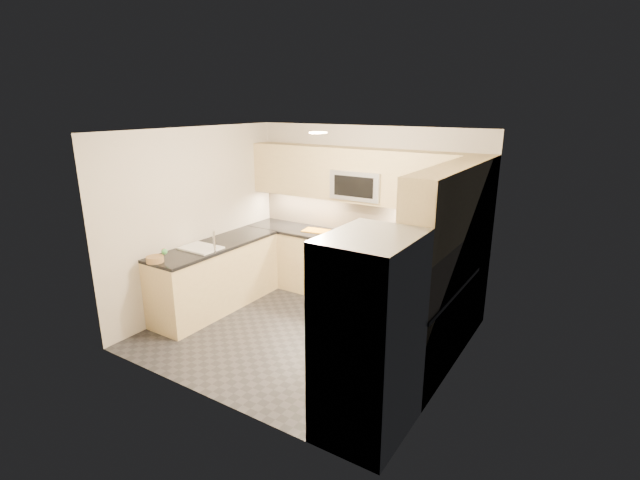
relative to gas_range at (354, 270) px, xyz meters
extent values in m
cube|color=#232328|center=(0.00, -1.28, -0.46)|extent=(3.60, 3.20, 0.00)
cube|color=beige|center=(0.00, -1.28, 2.04)|extent=(3.60, 3.20, 0.02)
cube|color=beige|center=(0.00, 0.32, 0.79)|extent=(3.60, 0.02, 2.50)
cube|color=beige|center=(0.00, -2.88, 0.79)|extent=(3.60, 0.02, 2.50)
cube|color=beige|center=(-1.80, -1.28, 0.79)|extent=(0.02, 3.20, 2.50)
cube|color=beige|center=(1.80, -1.28, 0.79)|extent=(0.02, 3.20, 2.50)
cube|color=#D8BC82|center=(-1.09, 0.02, -0.01)|extent=(1.42, 0.60, 0.90)
cube|color=#D8BC82|center=(1.09, 0.02, -0.01)|extent=(1.42, 0.60, 0.90)
cube|color=#D8BC82|center=(1.50, -1.12, -0.01)|extent=(0.60, 1.70, 0.90)
cube|color=#D8BC82|center=(-1.50, -1.28, -0.01)|extent=(0.60, 2.00, 0.90)
cube|color=black|center=(-1.09, 0.02, 0.47)|extent=(1.42, 0.63, 0.04)
cube|color=black|center=(1.09, 0.02, 0.47)|extent=(1.42, 0.63, 0.04)
cube|color=black|center=(1.50, -1.12, 0.47)|extent=(0.63, 1.70, 0.04)
cube|color=black|center=(-1.50, -1.28, 0.47)|extent=(0.63, 2.00, 0.04)
cube|color=#D8BC82|center=(0.00, 0.15, 1.37)|extent=(3.60, 0.35, 0.75)
cube|color=#D8BC82|center=(1.62, -1.00, 1.37)|extent=(0.35, 1.95, 0.75)
cube|color=#C0A98B|center=(0.00, 0.32, 0.74)|extent=(3.60, 0.01, 0.51)
cube|color=#C0A98B|center=(1.80, -0.82, 0.74)|extent=(0.01, 2.30, 0.51)
cube|color=#96999D|center=(0.00, 0.00, 0.00)|extent=(0.76, 0.65, 0.91)
cube|color=black|center=(0.00, 0.00, 0.46)|extent=(0.76, 0.65, 0.03)
cube|color=black|center=(0.00, -0.33, -0.01)|extent=(0.62, 0.02, 0.45)
cylinder|color=#B2B5BA|center=(0.00, -0.35, 0.26)|extent=(0.60, 0.02, 0.02)
cube|color=#AAACB3|center=(0.00, 0.12, 1.24)|extent=(0.76, 0.40, 0.40)
cube|color=black|center=(0.00, -0.08, 1.24)|extent=(0.60, 0.01, 0.28)
cube|color=#A6AAAE|center=(1.45, -2.43, 0.45)|extent=(0.70, 0.90, 1.80)
cylinder|color=#B2B5BA|center=(1.08, -2.61, 0.49)|extent=(0.02, 0.02, 1.20)
cylinder|color=#B2B5BA|center=(1.08, -2.25, 0.49)|extent=(0.02, 0.02, 1.20)
cube|color=white|center=(-1.50, -1.53, 0.42)|extent=(0.52, 0.38, 0.16)
cylinder|color=silver|center=(-1.24, -1.53, 0.62)|extent=(0.03, 0.03, 0.28)
cylinder|color=green|center=(1.21, -0.10, 0.57)|extent=(0.36, 0.36, 0.18)
cube|color=orange|center=(-0.69, 0.04, 0.49)|extent=(0.41, 0.31, 0.01)
cylinder|color=#A0794B|center=(-1.56, -2.21, 0.52)|extent=(0.26, 0.26, 0.08)
sphere|color=red|center=(-1.54, -2.08, 0.60)|extent=(0.06, 0.06, 0.06)
sphere|color=#46A54E|center=(-1.51, -2.10, 0.60)|extent=(0.07, 0.07, 0.07)
cube|color=white|center=(-0.18, -0.37, 0.10)|extent=(0.17, 0.09, 0.33)
cube|color=#355A91|center=(0.07, -0.37, 0.10)|extent=(0.19, 0.04, 0.35)
camera|label=1|loc=(2.99, -5.61, 2.35)|focal=26.00mm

